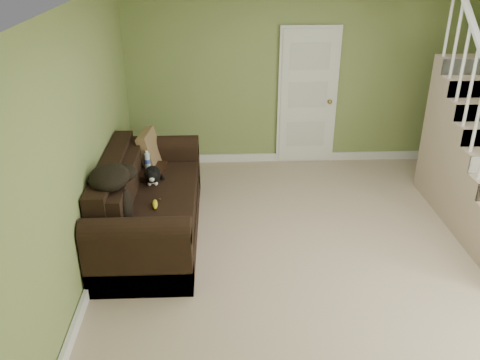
{
  "coord_description": "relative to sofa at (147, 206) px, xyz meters",
  "views": [
    {
      "loc": [
        -1.18,
        -4.39,
        3.14
      ],
      "look_at": [
        -0.98,
        0.38,
        0.82
      ],
      "focal_mm": 38.0,
      "sensor_mm": 36.0,
      "label": 1
    }
  ],
  "objects": [
    {
      "name": "floor",
      "position": [
        2.02,
        -0.7,
        -0.36
      ],
      "size": [
        5.0,
        5.5,
        0.01
      ],
      "primitive_type": "cube",
      "color": "tan",
      "rests_on": "ground"
    },
    {
      "name": "ceiling",
      "position": [
        2.02,
        -0.7,
        2.24
      ],
      "size": [
        5.0,
        5.5,
        0.01
      ],
      "primitive_type": "cube",
      "color": "white",
      "rests_on": "wall_back"
    },
    {
      "name": "wall_back",
      "position": [
        2.02,
        2.05,
        0.94
      ],
      "size": [
        5.0,
        0.04,
        2.6
      ],
      "primitive_type": "cube",
      "color": "olive",
      "rests_on": "floor"
    },
    {
      "name": "wall_left",
      "position": [
        -0.48,
        -0.7,
        0.94
      ],
      "size": [
        0.04,
        5.5,
        2.6
      ],
      "primitive_type": "cube",
      "color": "olive",
      "rests_on": "floor"
    },
    {
      "name": "baseboard_back",
      "position": [
        2.02,
        2.02,
        -0.3
      ],
      "size": [
        5.0,
        0.04,
        0.12
      ],
      "primitive_type": "cube",
      "color": "white",
      "rests_on": "floor"
    },
    {
      "name": "baseboard_left",
      "position": [
        -0.45,
        -0.7,
        -0.3
      ],
      "size": [
        0.04,
        5.5,
        0.12
      ],
      "primitive_type": "cube",
      "color": "white",
      "rests_on": "floor"
    },
    {
      "name": "door",
      "position": [
        2.12,
        2.01,
        0.65
      ],
      "size": [
        0.86,
        0.12,
        2.02
      ],
      "color": "white",
      "rests_on": "floor"
    },
    {
      "name": "sofa",
      "position": [
        0.0,
        0.0,
        0.0
      ],
      "size": [
        1.02,
        2.36,
        0.93
      ],
      "color": "black",
      "rests_on": "floor"
    },
    {
      "name": "side_table",
      "position": [
        -0.1,
        0.55,
        -0.05
      ],
      "size": [
        0.56,
        0.56,
        0.81
      ],
      "rotation": [
        0.0,
        0.0,
        -0.16
      ],
      "color": "black",
      "rests_on": "floor"
    },
    {
      "name": "cat",
      "position": [
        0.04,
        0.31,
        0.24
      ],
      "size": [
        0.26,
        0.5,
        0.24
      ],
      "rotation": [
        0.0,
        0.0,
        0.09
      ],
      "color": "black",
      "rests_on": "sofa"
    },
    {
      "name": "banana",
      "position": [
        0.13,
        -0.28,
        0.18
      ],
      "size": [
        0.08,
        0.2,
        0.06
      ],
      "primitive_type": "ellipsoid",
      "rotation": [
        0.0,
        0.0,
        0.11
      ],
      "color": "yellow",
      "rests_on": "sofa"
    },
    {
      "name": "throw_pillow",
      "position": [
        -0.03,
        0.8,
        0.35
      ],
      "size": [
        0.28,
        0.5,
        0.49
      ],
      "primitive_type": "cube",
      "rotation": [
        0.0,
        -0.24,
        -0.11
      ],
      "color": "#513720",
      "rests_on": "sofa"
    },
    {
      "name": "throw_blanket",
      "position": [
        -0.26,
        -0.5,
        0.61
      ],
      "size": [
        0.51,
        0.6,
        0.22
      ],
      "primitive_type": "ellipsoid",
      "rotation": [
        0.0,
        0.0,
        0.25
      ],
      "color": "black",
      "rests_on": "sofa"
    }
  ]
}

